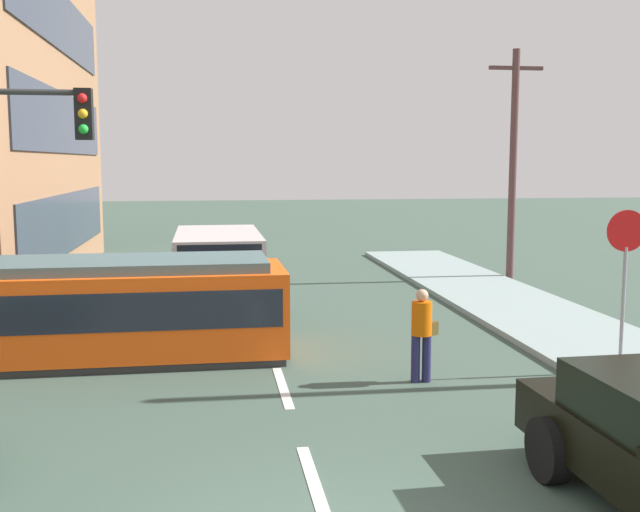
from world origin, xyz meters
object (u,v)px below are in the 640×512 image
pedestrian_crossing (422,330)px  parked_sedan_mid (53,295)px  streetcar_tram (108,308)px  city_bus (218,257)px  utility_pole_mid (513,161)px  stop_sign (626,255)px

pedestrian_crossing → parked_sedan_mid: pedestrian_crossing is taller
streetcar_tram → parked_sedan_mid: 4.39m
streetcar_tram → city_bus: bearing=73.8°
streetcar_tram → utility_pole_mid: 14.81m
streetcar_tram → pedestrian_crossing: bearing=-23.5°
pedestrian_crossing → parked_sedan_mid: 9.91m
city_bus → utility_pole_mid: 10.05m
pedestrian_crossing → stop_sign: (3.82, 0.05, 1.25)m
streetcar_tram → parked_sedan_mid: streetcar_tram is taller
parked_sedan_mid → pedestrian_crossing: bearing=-40.4°
city_bus → parked_sedan_mid: (-4.09, -3.72, -0.39)m
streetcar_tram → parked_sedan_mid: (-1.86, 3.96, -0.40)m
parked_sedan_mid → stop_sign: size_ratio=1.58×
pedestrian_crossing → stop_sign: size_ratio=0.58×
stop_sign → parked_sedan_mid: bearing=150.7°
city_bus → parked_sedan_mid: size_ratio=1.20×
streetcar_tram → city_bus: size_ratio=1.28×
parked_sedan_mid → stop_sign: stop_sign is taller
city_bus → pedestrian_crossing: bearing=-71.2°
pedestrian_crossing → parked_sedan_mid: (-7.54, 6.43, -0.32)m
city_bus → stop_sign: 12.49m
stop_sign → utility_pole_mid: bearing=77.9°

